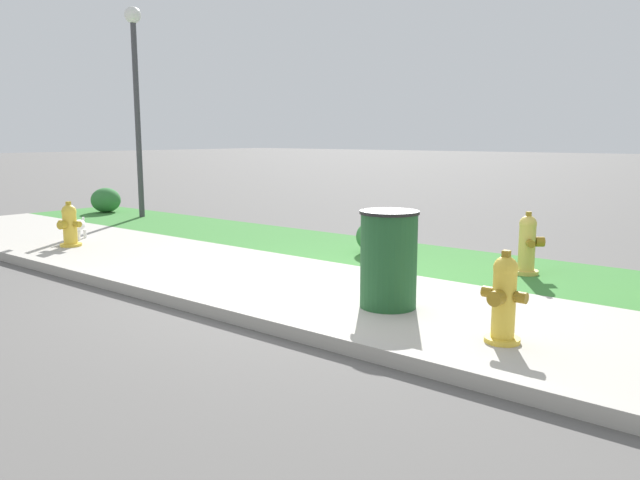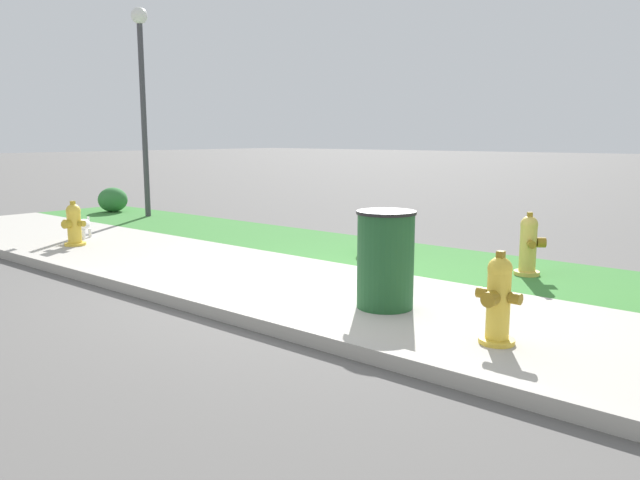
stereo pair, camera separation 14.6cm
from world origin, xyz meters
TOP-DOWN VIEW (x-y plane):
  - ground_plane at (0.00, 0.00)m, footprint 120.00×120.00m
  - sidewalk_pavement at (0.00, 0.00)m, footprint 18.00×2.52m
  - grass_verge at (0.00, 2.26)m, footprint 18.00×1.99m
  - street_curb at (0.00, -1.34)m, footprint 18.00×0.16m
  - fire_hydrant_far_end at (2.30, -0.41)m, footprint 0.36×0.33m
  - fire_hydrant_at_driveway at (1.49, 2.19)m, footprint 0.34×0.35m
  - fire_hydrant_across_street at (-4.49, -0.27)m, footprint 0.39×0.36m
  - small_white_dog at (-4.97, 0.11)m, footprint 0.40×0.46m
  - street_lamp at (-6.67, 2.50)m, footprint 0.32×0.32m
  - trash_bin at (1.02, -0.10)m, footprint 0.57×0.57m
  - shrub_bush_far_verge at (-7.92, 2.47)m, footprint 0.63×0.63m
  - shrub_bush_mid_verge at (-0.66, 2.18)m, footprint 0.57×0.57m

SIDE VIEW (x-z plane):
  - ground_plane at x=0.00m, z-range 0.00..0.00m
  - grass_verge at x=0.00m, z-range 0.00..0.01m
  - sidewalk_pavement at x=0.00m, z-range 0.00..0.01m
  - street_curb at x=0.00m, z-range 0.00..0.12m
  - small_white_dog at x=-4.97m, z-range 0.03..0.42m
  - shrub_bush_mid_verge at x=-0.66m, z-range 0.00..0.48m
  - shrub_bush_far_verge at x=-7.92m, z-range 0.00..0.53m
  - fire_hydrant_across_street at x=-4.49m, z-range -0.02..0.66m
  - fire_hydrant_far_end at x=2.30m, z-range -0.01..0.74m
  - fire_hydrant_at_driveway at x=1.49m, z-range -0.01..0.74m
  - trash_bin at x=1.02m, z-range 0.00..0.94m
  - street_lamp at x=-6.67m, z-range 0.71..4.83m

